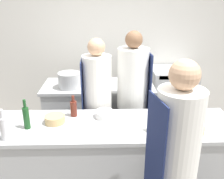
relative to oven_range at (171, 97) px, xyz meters
name	(u,v)px	position (x,y,z in m)	size (l,w,h in m)	color
wall_back	(109,42)	(-1.07, 0.39, 0.90)	(8.00, 0.06, 2.80)	silver
prep_counter	(113,162)	(-1.07, -1.74, -0.03)	(2.55, 0.72, 0.93)	#B7BABC
pass_counter	(99,113)	(-1.25, -0.53, -0.03)	(1.63, 0.69, 0.93)	#B7BABC
oven_range	(171,97)	(0.00, 0.00, 0.00)	(0.72, 0.68, 1.01)	#B7BABC
chef_at_prep_near	(174,169)	(-0.61, -2.41, 0.40)	(0.39, 0.37, 1.79)	black
chef_at_stove	(132,101)	(-0.80, -1.06, 0.39)	(0.40, 0.38, 1.79)	black
chef_at_pass_far	(97,107)	(-1.25, -1.16, 0.36)	(0.36, 0.35, 1.72)	black
bottle_olive_oil	(157,122)	(-0.65, -1.90, 0.54)	(0.07, 0.07, 0.28)	#B2A84C
bottle_vinegar	(74,108)	(-1.49, -1.53, 0.53)	(0.07, 0.07, 0.24)	#5B2319
bottle_wine	(162,104)	(-0.52, -1.49, 0.55)	(0.07, 0.07, 0.29)	black
bottle_cooking_oil	(4,128)	(-2.07, -1.99, 0.55)	(0.07, 0.07, 0.30)	silver
bottle_sauce	(26,117)	(-1.93, -1.79, 0.55)	(0.06, 0.06, 0.31)	#19471E
bowl_mixing_large	(55,119)	(-1.67, -1.68, 0.47)	(0.21, 0.21, 0.08)	tan
bowl_prep_small	(104,114)	(-1.16, -1.58, 0.47)	(0.20, 0.20, 0.07)	white
bowl_ceramic_blue	(195,130)	(-0.29, -1.94, 0.47)	(0.17, 0.17, 0.08)	tan
cup	(193,112)	(-0.19, -1.56, 0.47)	(0.08, 0.08, 0.08)	#B2382D
stockpot	(69,80)	(-1.66, -0.65, 0.54)	(0.32, 0.32, 0.22)	#B7BABC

